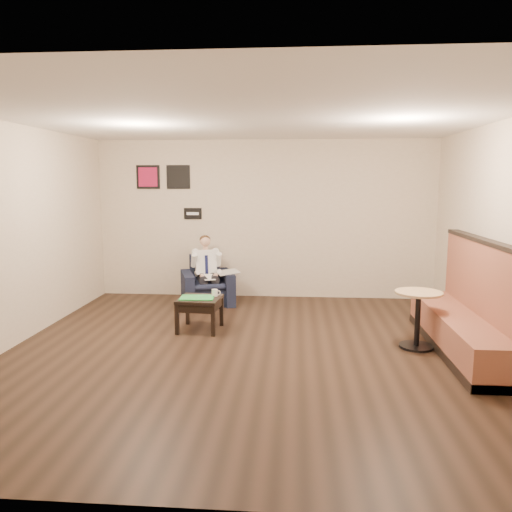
# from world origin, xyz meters

# --- Properties ---
(ground) EXTENTS (6.00, 6.00, 0.00)m
(ground) POSITION_xyz_m (0.00, 0.00, 0.00)
(ground) COLOR black
(ground) RESTS_ON ground
(wall_back) EXTENTS (6.00, 0.02, 2.80)m
(wall_back) POSITION_xyz_m (0.00, 3.00, 1.40)
(wall_back) COLOR beige
(wall_back) RESTS_ON ground
(wall_front) EXTENTS (6.00, 0.02, 2.80)m
(wall_front) POSITION_xyz_m (0.00, -3.00, 1.40)
(wall_front) COLOR beige
(wall_front) RESTS_ON ground
(wall_left) EXTENTS (0.02, 6.00, 2.80)m
(wall_left) POSITION_xyz_m (-3.00, 0.00, 1.40)
(wall_left) COLOR beige
(wall_left) RESTS_ON ground
(wall_right) EXTENTS (0.02, 6.00, 2.80)m
(wall_right) POSITION_xyz_m (3.00, 0.00, 1.40)
(wall_right) COLOR beige
(wall_right) RESTS_ON ground
(ceiling) EXTENTS (6.00, 6.00, 0.02)m
(ceiling) POSITION_xyz_m (0.00, 0.00, 2.80)
(ceiling) COLOR white
(ceiling) RESTS_ON wall_back
(seating_sign) EXTENTS (0.32, 0.02, 0.20)m
(seating_sign) POSITION_xyz_m (-1.30, 2.98, 1.50)
(seating_sign) COLOR black
(seating_sign) RESTS_ON wall_back
(art_print_left) EXTENTS (0.42, 0.03, 0.42)m
(art_print_left) POSITION_xyz_m (-2.10, 2.98, 2.15)
(art_print_left) COLOR #AC1542
(art_print_left) RESTS_ON wall_back
(art_print_right) EXTENTS (0.42, 0.03, 0.42)m
(art_print_right) POSITION_xyz_m (-1.55, 2.98, 2.15)
(art_print_right) COLOR black
(art_print_right) RESTS_ON wall_back
(armchair) EXTENTS (1.05, 1.05, 0.81)m
(armchair) POSITION_xyz_m (-0.94, 2.37, 0.40)
(armchair) COLOR black
(armchair) RESTS_ON ground
(seated_man) EXTENTS (0.74, 0.91, 1.11)m
(seated_man) POSITION_xyz_m (-0.91, 2.27, 0.55)
(seated_man) COLOR white
(seated_man) RESTS_ON armchair
(lap_papers) EXTENTS (0.27, 0.31, 0.01)m
(lap_papers) POSITION_xyz_m (-0.88, 2.18, 0.50)
(lap_papers) COLOR white
(lap_papers) RESTS_ON seated_man
(newspaper) EXTENTS (0.48, 0.53, 0.01)m
(newspaper) POSITION_xyz_m (-0.59, 2.39, 0.55)
(newspaper) COLOR silver
(newspaper) RESTS_ON armchair
(side_table) EXTENTS (0.61, 0.61, 0.47)m
(side_table) POSITION_xyz_m (-0.78, 0.84, 0.23)
(side_table) COLOR black
(side_table) RESTS_ON ground
(green_folder) EXTENTS (0.49, 0.36, 0.01)m
(green_folder) POSITION_xyz_m (-0.81, 0.82, 0.47)
(green_folder) COLOR green
(green_folder) RESTS_ON side_table
(coffee_mug) EXTENTS (0.09, 0.09, 0.10)m
(coffee_mug) POSITION_xyz_m (-0.58, 0.95, 0.51)
(coffee_mug) COLOR white
(coffee_mug) RESTS_ON side_table
(smartphone) EXTENTS (0.16, 0.11, 0.01)m
(smartphone) POSITION_xyz_m (-0.71, 1.00, 0.47)
(smartphone) COLOR black
(smartphone) RESTS_ON side_table
(banquette) EXTENTS (0.63, 2.65, 1.36)m
(banquette) POSITION_xyz_m (2.59, 0.24, 0.68)
(banquette) COLOR brown
(banquette) RESTS_ON ground
(cafe_table) EXTENTS (0.73, 0.73, 0.72)m
(cafe_table) POSITION_xyz_m (2.08, 0.31, 0.36)
(cafe_table) COLOR tan
(cafe_table) RESTS_ON ground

